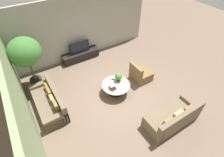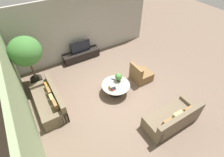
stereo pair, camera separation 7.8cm
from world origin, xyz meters
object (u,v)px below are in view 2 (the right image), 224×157
object	(u,v)px
media_console	(81,55)
couch_by_wall	(49,102)
armchair_wicker	(141,75)
potted_palm_tall	(26,53)
coffee_table	(116,87)
potted_plant_tabletop	(119,77)
television	(80,47)
couch_near_entry	(172,119)

from	to	relation	value
media_console	couch_by_wall	distance (m)	3.22
armchair_wicker	potted_palm_tall	xyz separation A→B (m)	(-3.98, 2.09, 1.34)
media_console	coffee_table	bearing A→B (deg)	-85.30
armchair_wicker	couch_by_wall	bearing A→B (deg)	82.01
potted_plant_tabletop	coffee_table	bearing A→B (deg)	-145.27
armchair_wicker	potted_palm_tall	world-z (taller)	potted_palm_tall
television	couch_near_entry	size ratio (longest dim) A/B	0.50
media_console	armchair_wicker	bearing A→B (deg)	-60.64
armchair_wicker	media_console	bearing A→B (deg)	29.36
television	couch_by_wall	bearing A→B (deg)	-135.24
armchair_wicker	potted_palm_tall	distance (m)	4.69
coffee_table	potted_palm_tall	xyz separation A→B (m)	(-2.64, 2.18, 1.31)
couch_by_wall	potted_plant_tabletop	size ratio (longest dim) A/B	5.80
television	coffee_table	distance (m)	2.94
couch_by_wall	armchair_wicker	distance (m)	3.90
television	armchair_wicker	size ratio (longest dim) A/B	1.15
armchair_wicker	potted_plant_tabletop	bearing A→B (deg)	87.24
coffee_table	armchair_wicker	xyz separation A→B (m)	(1.34, 0.10, -0.04)
coffee_table	armchair_wicker	distance (m)	1.34
media_console	potted_palm_tall	bearing A→B (deg)	-163.25
coffee_table	potted_palm_tall	size ratio (longest dim) A/B	0.51
couch_by_wall	media_console	bearing A→B (deg)	134.78
coffee_table	couch_near_entry	distance (m)	2.43
coffee_table	potted_plant_tabletop	distance (m)	0.42
couch_near_entry	armchair_wicker	xyz separation A→B (m)	(0.49, 2.37, -0.01)
coffee_table	media_console	bearing A→B (deg)	94.70
couch_by_wall	potted_palm_tall	xyz separation A→B (m)	(-0.12, 1.54, 1.33)
potted_palm_tall	coffee_table	bearing A→B (deg)	-39.58
couch_near_entry	potted_plant_tabletop	bearing A→B (deg)	-75.24
couch_by_wall	armchair_wicker	world-z (taller)	armchair_wicker
television	coffee_table	world-z (taller)	television
coffee_table	couch_near_entry	size ratio (longest dim) A/B	0.58
potted_palm_tall	potted_plant_tabletop	distance (m)	3.64
television	couch_near_entry	distance (m)	5.31
potted_palm_tall	television	bearing A→B (deg)	16.71
couch_by_wall	couch_near_entry	size ratio (longest dim) A/B	1.03
media_console	couch_near_entry	xyz separation A→B (m)	(1.09, -5.18, 0.06)
television	potted_plant_tabletop	world-z (taller)	television
television	potted_palm_tall	world-z (taller)	potted_palm_tall
television	couch_by_wall	world-z (taller)	television
couch_by_wall	potted_plant_tabletop	bearing A→B (deg)	79.90
coffee_table	couch_by_wall	size ratio (longest dim) A/B	0.56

